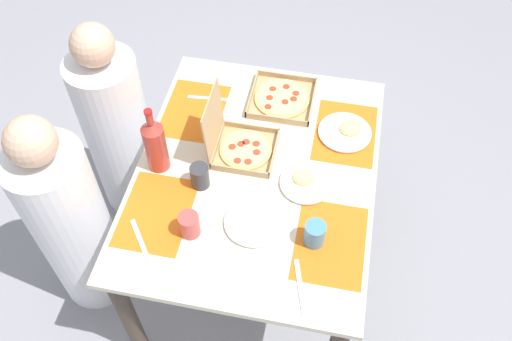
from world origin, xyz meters
TOP-DOWN VIEW (x-y plane):
  - ground_plane at (0.00, 0.00)m, footprint 6.00×6.00m
  - dining_table at (0.00, 0.00)m, footprint 1.24×0.98m
  - placemat_near_left at (-0.28, -0.34)m, footprint 0.36×0.26m
  - placemat_near_right at (0.28, -0.34)m, footprint 0.36×0.26m
  - placemat_far_left at (-0.28, 0.34)m, footprint 0.36×0.26m
  - placemat_far_right at (0.28, 0.34)m, footprint 0.36×0.26m
  - pizza_box_corner_left at (0.42, -0.04)m, footprint 0.29×0.29m
  - pizza_box_center at (0.09, 0.09)m, footprint 0.25×0.27m
  - plate_near_left at (-0.25, -0.04)m, footprint 0.22×0.22m
  - plate_far_left at (-0.03, -0.21)m, footprint 0.21×0.21m
  - plate_near_right at (0.27, -0.34)m, footprint 0.23×0.23m
  - soda_bottle at (-0.05, 0.40)m, footprint 0.09×0.09m
  - cup_dark at (-0.34, 0.19)m, footprint 0.08×0.08m
  - cup_clear_left at (-0.11, 0.21)m, footprint 0.08×0.08m
  - cup_red at (-0.29, -0.28)m, footprint 0.08×0.08m
  - knife_by_far_right at (0.36, 0.29)m, footprint 0.04×0.21m
  - knife_by_near_right at (-0.42, 0.36)m, footprint 0.18×0.14m
  - knife_by_near_left at (-0.48, -0.26)m, footprint 0.21×0.08m
  - diner_left_seat at (-0.28, 0.75)m, footprint 0.32×0.32m
  - diner_right_seat at (0.28, 0.75)m, footprint 0.32×0.32m

SIDE VIEW (x-z plane):
  - ground_plane at x=0.00m, z-range 0.00..0.00m
  - diner_right_seat at x=0.28m, z-range -0.06..1.08m
  - diner_left_seat at x=-0.28m, z-range -0.06..1.10m
  - dining_table at x=0.00m, z-range 0.25..0.99m
  - placemat_near_left at x=-0.28m, z-range 0.74..0.74m
  - placemat_near_right at x=0.28m, z-range 0.74..0.74m
  - placemat_far_left at x=-0.28m, z-range 0.74..0.74m
  - placemat_far_right at x=0.28m, z-range 0.74..0.74m
  - knife_by_far_right at x=0.36m, z-range 0.74..0.74m
  - knife_by_near_right at x=-0.42m, z-range 0.74..0.74m
  - knife_by_near_left at x=-0.48m, z-range 0.74..0.74m
  - plate_near_left at x=-0.25m, z-range 0.74..0.75m
  - plate_far_left at x=-0.03m, z-range 0.73..0.76m
  - plate_near_right at x=0.27m, z-range 0.73..0.76m
  - pizza_box_corner_left at x=0.42m, z-range 0.73..0.77m
  - pizza_box_center at x=0.09m, z-range 0.64..0.93m
  - cup_dark at x=-0.34m, z-range 0.74..0.84m
  - cup_clear_left at x=-0.11m, z-range 0.74..0.84m
  - cup_red at x=-0.29m, z-range 0.74..0.84m
  - soda_bottle at x=-0.05m, z-range 0.71..1.03m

